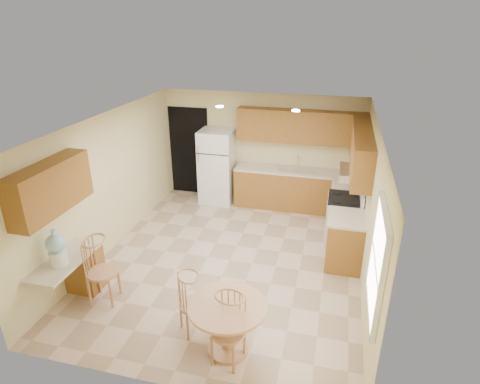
% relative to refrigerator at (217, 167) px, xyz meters
% --- Properties ---
extents(floor, '(5.50, 5.50, 0.00)m').
position_rel_refrigerator_xyz_m(floor, '(0.95, -2.40, -0.85)').
color(floor, '#CBAD93').
rests_on(floor, ground).
extents(ceiling, '(4.50, 5.50, 0.02)m').
position_rel_refrigerator_xyz_m(ceiling, '(0.95, -2.40, 1.65)').
color(ceiling, white).
rests_on(ceiling, wall_back).
extents(wall_back, '(4.50, 0.02, 2.50)m').
position_rel_refrigerator_xyz_m(wall_back, '(0.95, 0.35, 0.40)').
color(wall_back, beige).
rests_on(wall_back, floor).
extents(wall_front, '(4.50, 0.02, 2.50)m').
position_rel_refrigerator_xyz_m(wall_front, '(0.95, -5.15, 0.40)').
color(wall_front, beige).
rests_on(wall_front, floor).
extents(wall_left, '(0.02, 5.50, 2.50)m').
position_rel_refrigerator_xyz_m(wall_left, '(-1.30, -2.40, 0.40)').
color(wall_left, beige).
rests_on(wall_left, floor).
extents(wall_right, '(0.02, 5.50, 2.50)m').
position_rel_refrigerator_xyz_m(wall_right, '(3.20, -2.40, 0.40)').
color(wall_right, beige).
rests_on(wall_right, floor).
extents(doorway, '(0.90, 0.02, 2.10)m').
position_rel_refrigerator_xyz_m(doorway, '(-0.80, 0.34, 0.20)').
color(doorway, black).
rests_on(doorway, floor).
extents(base_cab_back, '(2.75, 0.60, 0.87)m').
position_rel_refrigerator_xyz_m(base_cab_back, '(1.83, 0.05, -0.42)').
color(base_cab_back, '#986526').
rests_on(base_cab_back, floor).
extents(counter_back, '(2.75, 0.63, 0.04)m').
position_rel_refrigerator_xyz_m(counter_back, '(1.83, 0.05, 0.04)').
color(counter_back, beige).
rests_on(counter_back, base_cab_back).
extents(base_cab_right_a, '(0.60, 0.59, 0.87)m').
position_rel_refrigerator_xyz_m(base_cab_right_a, '(2.90, -0.54, -0.42)').
color(base_cab_right_a, '#986526').
rests_on(base_cab_right_a, floor).
extents(counter_right_a, '(0.63, 0.59, 0.04)m').
position_rel_refrigerator_xyz_m(counter_right_a, '(2.90, -0.54, 0.04)').
color(counter_right_a, beige).
rests_on(counter_right_a, base_cab_right_a).
extents(base_cab_right_b, '(0.60, 0.80, 0.87)m').
position_rel_refrigerator_xyz_m(base_cab_right_b, '(2.90, -2.00, -0.42)').
color(base_cab_right_b, '#986526').
rests_on(base_cab_right_b, floor).
extents(counter_right_b, '(0.63, 0.80, 0.04)m').
position_rel_refrigerator_xyz_m(counter_right_b, '(2.90, -2.00, 0.04)').
color(counter_right_b, beige).
rests_on(counter_right_b, base_cab_right_b).
extents(upper_cab_back, '(2.75, 0.33, 0.70)m').
position_rel_refrigerator_xyz_m(upper_cab_back, '(1.83, 0.19, 1.00)').
color(upper_cab_back, '#986526').
rests_on(upper_cab_back, wall_back).
extents(upper_cab_right, '(0.33, 2.42, 0.70)m').
position_rel_refrigerator_xyz_m(upper_cab_right, '(3.04, -1.19, 1.00)').
color(upper_cab_right, '#986526').
rests_on(upper_cab_right, wall_right).
extents(upper_cab_left, '(0.33, 1.40, 0.70)m').
position_rel_refrigerator_xyz_m(upper_cab_left, '(-1.13, -4.00, 1.00)').
color(upper_cab_left, '#986526').
rests_on(upper_cab_left, wall_left).
extents(sink, '(0.78, 0.44, 0.01)m').
position_rel_refrigerator_xyz_m(sink, '(1.80, 0.05, 0.06)').
color(sink, silver).
rests_on(sink, counter_back).
extents(range_hood, '(0.50, 0.76, 0.14)m').
position_rel_refrigerator_xyz_m(range_hood, '(2.95, -1.22, 0.57)').
color(range_hood, silver).
rests_on(range_hood, upper_cab_right).
extents(desk_pedestal, '(0.48, 0.42, 0.72)m').
position_rel_refrigerator_xyz_m(desk_pedestal, '(-1.05, -3.72, -0.49)').
color(desk_pedestal, '#986526').
rests_on(desk_pedestal, floor).
extents(desk_top, '(0.50, 1.20, 0.04)m').
position_rel_refrigerator_xyz_m(desk_top, '(-1.05, -4.10, -0.10)').
color(desk_top, beige).
rests_on(desk_top, desk_pedestal).
extents(window, '(0.06, 1.12, 1.30)m').
position_rel_refrigerator_xyz_m(window, '(3.18, -4.25, 0.65)').
color(window, white).
rests_on(window, wall_right).
extents(can_light_a, '(0.14, 0.14, 0.02)m').
position_rel_refrigerator_xyz_m(can_light_a, '(0.45, -1.20, 1.63)').
color(can_light_a, white).
rests_on(can_light_a, ceiling).
extents(can_light_b, '(0.14, 0.14, 0.02)m').
position_rel_refrigerator_xyz_m(can_light_b, '(1.85, -1.20, 1.63)').
color(can_light_b, white).
rests_on(can_light_b, ceiling).
extents(refrigerator, '(0.75, 0.73, 1.70)m').
position_rel_refrigerator_xyz_m(refrigerator, '(0.00, 0.00, 0.00)').
color(refrigerator, white).
rests_on(refrigerator, floor).
extents(stove, '(0.65, 0.76, 1.09)m').
position_rel_refrigerator_xyz_m(stove, '(2.88, -1.22, -0.38)').
color(stove, white).
rests_on(stove, floor).
extents(dining_table, '(0.99, 0.99, 0.74)m').
position_rel_refrigerator_xyz_m(dining_table, '(1.49, -4.44, -0.37)').
color(dining_table, tan).
rests_on(dining_table, floor).
extents(chair_table_a, '(0.40, 0.50, 0.91)m').
position_rel_refrigerator_xyz_m(chair_table_a, '(0.94, -4.28, -0.29)').
color(chair_table_a, tan).
rests_on(chair_table_a, floor).
extents(chair_table_b, '(0.42, 0.44, 0.95)m').
position_rel_refrigerator_xyz_m(chair_table_b, '(1.54, -4.69, -0.27)').
color(chair_table_b, tan).
rests_on(chair_table_b, floor).
extents(chair_desk, '(0.46, 0.60, 1.04)m').
position_rel_refrigerator_xyz_m(chair_desk, '(-0.60, -4.01, -0.21)').
color(chair_desk, tan).
rests_on(chair_desk, floor).
extents(water_crock, '(0.27, 0.27, 0.55)m').
position_rel_refrigerator_xyz_m(water_crock, '(-1.05, -4.21, 0.17)').
color(water_crock, white).
rests_on(water_crock, desk_top).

